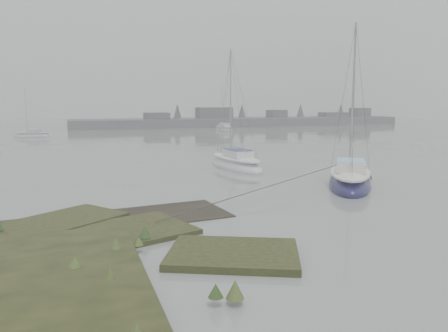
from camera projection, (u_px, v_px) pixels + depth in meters
ground at (112, 148)px, 40.22m from camera, size 160.00×160.00×0.00m
far_shoreline at (249, 121)px, 78.68m from camera, size 60.00×8.00×4.15m
sailboat_main at (350, 181)px, 21.97m from camera, size 5.18×6.31×8.79m
sailboat_white at (236, 164)px, 27.91m from camera, size 2.64×5.97×8.14m
sailboat_far_b at (224, 129)px, 64.58m from camera, size 2.12×5.29×7.29m
sailboat_far_c at (32, 136)px, 52.89m from camera, size 4.76×3.00×6.38m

